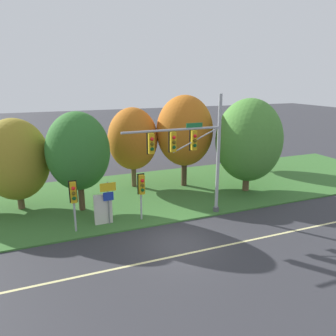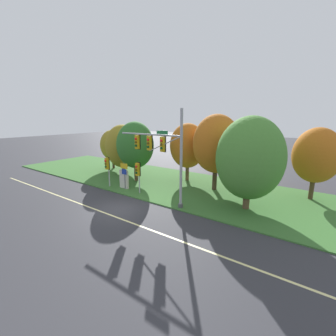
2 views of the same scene
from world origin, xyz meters
TOP-DOWN VIEW (x-y plane):
  - ground_plane at (0.00, 0.00)m, footprint 160.00×160.00m
  - lane_stripe at (0.00, -1.20)m, footprint 36.00×0.16m
  - grass_verge at (0.00, 8.25)m, footprint 48.00×11.50m
  - traffic_signal_mast at (2.10, 3.00)m, footprint 6.61×0.49m
  - pedestrian_signal_near_kerb at (-1.09, 3.49)m, footprint 0.46×0.55m
  - pedestrian_signal_further_along at (-5.21, 3.30)m, footprint 0.46×0.55m
  - route_sign_post at (-3.15, 3.70)m, footprint 0.97×0.08m
  - tree_left_of_mast at (-8.32, 8.48)m, footprint 4.43×4.43m
  - tree_behind_signpost at (-4.41, 6.71)m, footprint 4.17×4.17m
  - tree_mid_verge at (0.32, 10.26)m, footprint 4.03×4.03m
  - tree_tall_centre at (4.32, 8.93)m, footprint 4.59×4.59m
  - tree_right_far at (8.42, 5.91)m, footprint 5.16×5.16m
  - tree_furthest_back at (12.51, 11.43)m, footprint 3.85×3.85m
  - info_kiosk at (-3.47, 3.92)m, footprint 1.10×0.24m

SIDE VIEW (x-z plane):
  - ground_plane at x=0.00m, z-range 0.00..0.00m
  - lane_stripe at x=0.00m, z-range 0.00..0.01m
  - grass_verge at x=0.00m, z-range 0.00..0.10m
  - info_kiosk at x=-3.47m, z-range 0.09..1.99m
  - route_sign_post at x=-3.15m, z-range 0.59..3.32m
  - pedestrian_signal_near_kerb at x=-1.09m, z-range 0.78..3.85m
  - pedestrian_signal_further_along at x=-5.21m, z-range 0.82..3.98m
  - tree_left_of_mast at x=-8.32m, z-range 0.46..6.74m
  - tree_furthest_back at x=12.51m, z-range 0.87..7.24m
  - tree_mid_verge at x=0.32m, z-range 0.84..7.39m
  - tree_right_far at x=8.42m, z-range 0.53..7.86m
  - tree_behind_signpost at x=-4.41m, z-range 0.84..7.58m
  - traffic_signal_mast at x=2.10m, z-range 0.71..8.57m
  - tree_tall_centre at x=4.32m, z-range 0.97..8.48m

